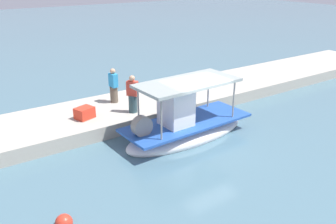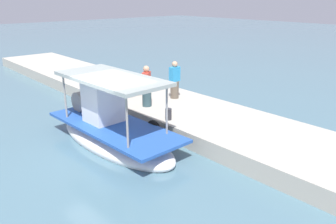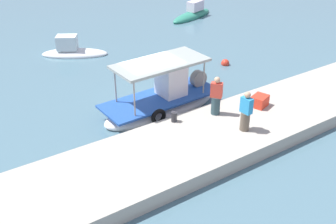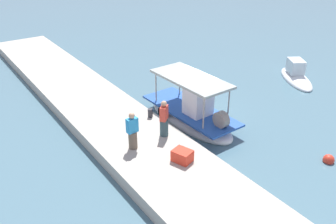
{
  "view_description": "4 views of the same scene",
  "coord_description": "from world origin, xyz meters",
  "px_view_note": "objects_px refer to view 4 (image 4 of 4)",
  "views": [
    {
      "loc": [
        8.86,
        10.53,
        6.65
      ],
      "look_at": [
        0.42,
        -1.87,
        0.72
      ],
      "focal_mm": 38.84,
      "sensor_mm": 36.0,
      "label": 1
    },
    {
      "loc": [
        -9.33,
        5.44,
        5.01
      ],
      "look_at": [
        -0.07,
        -2.77,
        0.8
      ],
      "focal_mm": 36.67,
      "sensor_mm": 36.0,
      "label": 2
    },
    {
      "loc": [
        -8.58,
        -14.46,
        8.98
      ],
      "look_at": [
        -0.26,
        -2.06,
        0.8
      ],
      "focal_mm": 42.97,
      "sensor_mm": 36.0,
      "label": 3
    },
    {
      "loc": [
        13.41,
        -11.06,
        9.17
      ],
      "look_at": [
        0.25,
        -1.89,
        0.9
      ],
      "focal_mm": 39.31,
      "sensor_mm": 36.0,
      "label": 4
    }
  ],
  "objects_px": {
    "fisherman_by_crate": "(164,120)",
    "cargo_crate": "(182,156)",
    "moored_boat_near": "(296,77)",
    "marker_buoy": "(329,160)",
    "main_fishing_boat": "(191,114)",
    "mooring_bollard": "(150,113)",
    "fisherman_near_bollard": "(132,132)"
  },
  "relations": [
    {
      "from": "fisherman_by_crate",
      "to": "cargo_crate",
      "type": "relative_size",
      "value": 2.29
    },
    {
      "from": "main_fishing_boat",
      "to": "fisherman_by_crate",
      "type": "distance_m",
      "value": 2.82
    },
    {
      "from": "cargo_crate",
      "to": "moored_boat_near",
      "type": "xyz_separation_m",
      "value": [
        -3.85,
        12.21,
        -0.63
      ]
    },
    {
      "from": "fisherman_near_bollard",
      "to": "marker_buoy",
      "type": "distance_m",
      "value": 8.5
    },
    {
      "from": "cargo_crate",
      "to": "fisherman_by_crate",
      "type": "bearing_deg",
      "value": 165.51
    },
    {
      "from": "moored_boat_near",
      "to": "marker_buoy",
      "type": "bearing_deg",
      "value": -43.86
    },
    {
      "from": "main_fishing_boat",
      "to": "cargo_crate",
      "type": "bearing_deg",
      "value": -42.8
    },
    {
      "from": "main_fishing_boat",
      "to": "mooring_bollard",
      "type": "relative_size",
      "value": 13.74
    },
    {
      "from": "cargo_crate",
      "to": "main_fishing_boat",
      "type": "bearing_deg",
      "value": 137.2
    },
    {
      "from": "mooring_bollard",
      "to": "marker_buoy",
      "type": "distance_m",
      "value": 8.38
    },
    {
      "from": "cargo_crate",
      "to": "moored_boat_near",
      "type": "relative_size",
      "value": 0.18
    },
    {
      "from": "mooring_bollard",
      "to": "moored_boat_near",
      "type": "relative_size",
      "value": 0.1
    },
    {
      "from": "marker_buoy",
      "to": "fisherman_by_crate",
      "type": "bearing_deg",
      "value": -134.72
    },
    {
      "from": "main_fishing_boat",
      "to": "fisherman_by_crate",
      "type": "bearing_deg",
      "value": -65.3
    },
    {
      "from": "moored_boat_near",
      "to": "fisherman_near_bollard",
      "type": "bearing_deg",
      "value": -82.03
    },
    {
      "from": "mooring_bollard",
      "to": "cargo_crate",
      "type": "relative_size",
      "value": 0.58
    },
    {
      "from": "fisherman_near_bollard",
      "to": "marker_buoy",
      "type": "height_order",
      "value": "fisherman_near_bollard"
    },
    {
      "from": "fisherman_by_crate",
      "to": "marker_buoy",
      "type": "height_order",
      "value": "fisherman_by_crate"
    },
    {
      "from": "mooring_bollard",
      "to": "fisherman_near_bollard",
      "type": "bearing_deg",
      "value": -47.11
    },
    {
      "from": "main_fishing_boat",
      "to": "fisherman_by_crate",
      "type": "height_order",
      "value": "main_fishing_boat"
    },
    {
      "from": "fisherman_near_bollard",
      "to": "marker_buoy",
      "type": "bearing_deg",
      "value": 53.89
    },
    {
      "from": "mooring_bollard",
      "to": "cargo_crate",
      "type": "bearing_deg",
      "value": -13.91
    },
    {
      "from": "mooring_bollard",
      "to": "fisherman_by_crate",
      "type": "bearing_deg",
      "value": -13.25
    },
    {
      "from": "fisherman_near_bollard",
      "to": "moored_boat_near",
      "type": "xyz_separation_m",
      "value": [
        -1.87,
        13.35,
        -1.15
      ]
    },
    {
      "from": "cargo_crate",
      "to": "moored_boat_near",
      "type": "distance_m",
      "value": 12.82
    },
    {
      "from": "fisherman_by_crate",
      "to": "moored_boat_near",
      "type": "xyz_separation_m",
      "value": [
        -1.76,
        11.67,
        -1.16
      ]
    },
    {
      "from": "marker_buoy",
      "to": "moored_boat_near",
      "type": "relative_size",
      "value": 0.12
    },
    {
      "from": "fisherman_by_crate",
      "to": "fisherman_near_bollard",
      "type": "bearing_deg",
      "value": -86.22
    },
    {
      "from": "main_fishing_boat",
      "to": "fisherman_near_bollard",
      "type": "distance_m",
      "value": 4.38
    },
    {
      "from": "cargo_crate",
      "to": "mooring_bollard",
      "type": "bearing_deg",
      "value": 166.09
    },
    {
      "from": "moored_boat_near",
      "to": "main_fishing_boat",
      "type": "bearing_deg",
      "value": -86.03
    },
    {
      "from": "fisherman_near_bollard",
      "to": "moored_boat_near",
      "type": "bearing_deg",
      "value": 97.97
    }
  ]
}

